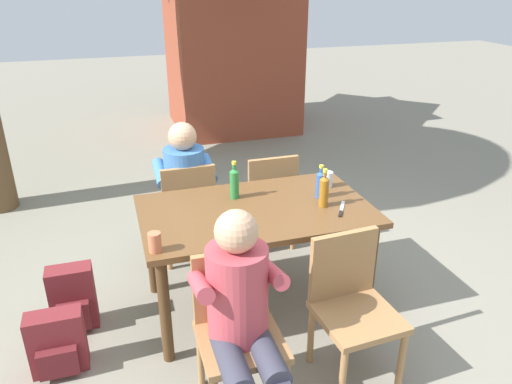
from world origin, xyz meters
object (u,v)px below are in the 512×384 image
object	(u,v)px
chair_near_left	(237,323)
chair_far_left	(188,206)
bottle_green	(234,182)
person_in_white_shirt	(242,310)
table_knife	(341,210)
chair_near_right	(351,300)
backpack_by_far_side	(73,300)
bottle_blue	(320,184)
backpack_by_near_side	(57,344)
dining_table	(256,221)
bottle_amber	(324,190)
cup_terracotta	(155,242)
brick_kiosk	(230,26)
person_in_plaid_shirt	(184,182)
chair_far_right	(268,196)
cup_glass	(328,179)

from	to	relation	value
chair_near_left	chair_far_left	world-z (taller)	same
bottle_green	person_in_white_shirt	bearing A→B (deg)	-103.27
person_in_white_shirt	table_knife	distance (m)	1.11
table_knife	chair_near_left	bearing A→B (deg)	-147.54
chair_near_right	backpack_by_far_side	size ratio (longest dim) A/B	1.89
chair_near_left	bottle_blue	xyz separation A→B (m)	(0.83, 0.79, 0.39)
bottle_green	backpack_by_near_side	size ratio (longest dim) A/B	0.67
dining_table	table_knife	bearing A→B (deg)	-20.62
chair_near_right	bottle_blue	distance (m)	0.90
table_knife	backpack_by_far_side	world-z (taller)	table_knife
bottle_amber	bottle_blue	distance (m)	0.14
cup_terracotta	brick_kiosk	size ratio (longest dim) A/B	0.04
bottle_amber	backpack_by_near_side	distance (m)	1.91
bottle_amber	bottle_blue	world-z (taller)	bottle_amber
chair_near_right	person_in_plaid_shirt	xyz separation A→B (m)	(-0.69, 1.62, 0.17)
chair_near_right	backpack_by_far_side	xyz separation A→B (m)	(-1.58, 0.87, -0.27)
chair_far_left	cup_terracotta	world-z (taller)	cup_terracotta
chair_far_right	brick_kiosk	distance (m)	3.91
cup_glass	cup_terracotta	xyz separation A→B (m)	(-1.32, -0.55, 0.00)
chair_far_right	bottle_blue	distance (m)	0.83
dining_table	bottle_blue	size ratio (longest dim) A/B	6.40
chair_near_left	cup_terracotta	size ratio (longest dim) A/B	7.43
bottle_amber	backpack_by_near_side	xyz separation A→B (m)	(-1.77, -0.17, -0.70)
bottle_blue	chair_far_right	bearing A→B (deg)	100.70
chair_far_left	cup_terracotta	bearing A→B (deg)	-108.03
chair_near_left	chair_far_right	world-z (taller)	same
chair_far_right	chair_far_left	bearing A→B (deg)	180.00
person_in_plaid_shirt	backpack_by_far_side	world-z (taller)	person_in_plaid_shirt
dining_table	bottle_blue	xyz separation A→B (m)	(0.48, 0.04, 0.20)
dining_table	person_in_plaid_shirt	xyz separation A→B (m)	(-0.35, 0.87, -0.02)
table_knife	person_in_white_shirt	bearing A→B (deg)	-142.75
dining_table	chair_far_left	bearing A→B (deg)	114.50
bottle_green	cup_terracotta	bearing A→B (deg)	-137.51
chair_near_left	chair_near_right	xyz separation A→B (m)	(0.69, -0.00, 0.00)
bottle_amber	cup_terracotta	world-z (taller)	bottle_amber
bottle_green	cup_glass	bearing A→B (deg)	-1.12
bottle_green	cup_terracotta	size ratio (longest dim) A/B	2.32
bottle_amber	backpack_by_near_side	world-z (taller)	bottle_amber
dining_table	bottle_blue	bearing A→B (deg)	4.58
chair_near_right	table_knife	distance (m)	0.66
chair_near_right	backpack_by_far_side	bearing A→B (deg)	151.12
bottle_green	table_knife	distance (m)	0.75
chair_near_right	cup_terracotta	xyz separation A→B (m)	(-1.05, 0.40, 0.34)
bottle_green	table_knife	bearing A→B (deg)	-33.01
cup_glass	table_knife	size ratio (longest dim) A/B	0.54
chair_far_left	person_in_white_shirt	world-z (taller)	person_in_white_shirt
bottle_amber	table_knife	world-z (taller)	bottle_amber
cup_glass	table_knife	distance (m)	0.40
dining_table	chair_far_right	size ratio (longest dim) A/B	1.77
bottle_green	chair_near_right	bearing A→B (deg)	-65.74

